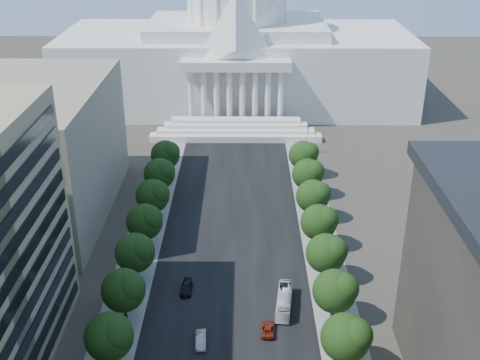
{
  "coord_description": "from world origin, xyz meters",
  "views": [
    {
      "loc": [
        2.45,
        -24.66,
        66.54
      ],
      "look_at": [
        1.73,
        87.52,
        14.11
      ],
      "focal_mm": 45.0,
      "sensor_mm": 36.0,
      "label": 1
    }
  ],
  "objects_px": {
    "car_silver": "(201,340)",
    "car_dark_b": "(187,288)",
    "car_red": "(268,329)",
    "city_bus": "(284,301)"
  },
  "relations": [
    {
      "from": "car_red",
      "to": "city_bus",
      "type": "distance_m",
      "value": 7.58
    },
    {
      "from": "car_red",
      "to": "car_dark_b",
      "type": "relative_size",
      "value": 0.94
    },
    {
      "from": "car_silver",
      "to": "city_bus",
      "type": "relative_size",
      "value": 0.46
    },
    {
      "from": "car_red",
      "to": "city_bus",
      "type": "height_order",
      "value": "city_bus"
    },
    {
      "from": "car_silver",
      "to": "car_dark_b",
      "type": "height_order",
      "value": "car_silver"
    },
    {
      "from": "car_red",
      "to": "city_bus",
      "type": "xyz_separation_m",
      "value": [
        3.12,
        6.87,
        0.79
      ]
    },
    {
      "from": "car_red",
      "to": "car_dark_b",
      "type": "height_order",
      "value": "car_dark_b"
    },
    {
      "from": "car_dark_b",
      "to": "city_bus",
      "type": "bearing_deg",
      "value": -14.14
    },
    {
      "from": "car_silver",
      "to": "city_bus",
      "type": "bearing_deg",
      "value": 31.55
    },
    {
      "from": "car_silver",
      "to": "car_dark_b",
      "type": "distance_m",
      "value": 15.14
    }
  ]
}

